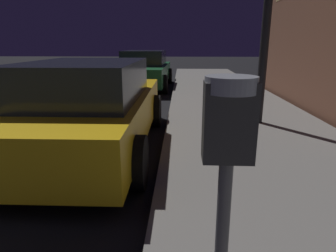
% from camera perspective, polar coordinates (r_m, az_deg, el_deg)
% --- Properties ---
extents(parking_meter, '(0.19, 0.19, 1.41)m').
position_cam_1_polar(parking_meter, '(1.15, 11.37, -7.72)').
color(parking_meter, '#59595B').
rests_on(parking_meter, sidewalk).
extents(car_yellow_cab, '(2.06, 4.43, 1.43)m').
position_cam_1_polar(car_yellow_cab, '(4.75, -14.96, 3.71)').
color(car_yellow_cab, gold).
rests_on(car_yellow_cab, ground).
extents(car_green, '(2.04, 4.50, 1.43)m').
position_cam_1_polar(car_green, '(11.56, -4.60, 10.96)').
color(car_green, '#19592D').
rests_on(car_green, ground).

